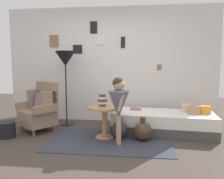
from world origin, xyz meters
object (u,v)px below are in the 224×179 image
(demijohn_far, at_px, (143,131))
(magazine_basket, at_px, (7,130))
(floor_lamp, at_px, (65,61))
(daybed, at_px, (163,122))
(side_table, at_px, (105,115))
(armchair, at_px, (41,109))
(book_on_daybed, at_px, (135,109))
(vase_striped, at_px, (102,100))
(person_child, at_px, (119,102))
(demijohn_near, at_px, (120,130))

(demijohn_far, bearing_deg, magazine_basket, -177.18)
(floor_lamp, relative_size, demijohn_far, 3.91)
(daybed, relative_size, side_table, 3.18)
(demijohn_far, bearing_deg, armchair, 169.61)
(book_on_daybed, height_order, magazine_basket, book_on_daybed)
(side_table, height_order, vase_striped, vase_striped)
(vase_striped, distance_m, book_on_daybed, 0.85)
(person_child, relative_size, book_on_daybed, 5.05)
(daybed, distance_m, demijohn_far, 0.63)
(armchair, distance_m, daybed, 2.43)
(armchair, relative_size, demijohn_near, 2.54)
(floor_lamp, xyz_separation_m, book_on_daybed, (1.50, -0.15, -0.97))
(vase_striped, xyz_separation_m, demijohn_near, (0.32, -0.04, -0.53))
(vase_striped, bearing_deg, demijohn_near, -6.24)
(armchair, height_order, side_table, armchair)
(person_child, relative_size, demijohn_near, 2.91)
(magazine_basket, bearing_deg, armchair, 49.73)
(side_table, bearing_deg, demijohn_near, 1.26)
(demijohn_near, bearing_deg, daybed, 27.58)
(daybed, xyz_separation_m, magazine_basket, (-2.83, -0.61, -0.06))
(vase_striped, bearing_deg, floor_lamp, 141.90)
(floor_lamp, height_order, demijohn_far, floor_lamp)
(daybed, height_order, side_table, side_table)
(daybed, relative_size, floor_lamp, 1.23)
(daybed, relative_size, person_child, 1.77)
(daybed, distance_m, vase_striped, 1.27)
(vase_striped, height_order, demijohn_far, vase_striped)
(daybed, bearing_deg, demijohn_near, -152.42)
(floor_lamp, bearing_deg, book_on_daybed, -5.90)
(daybed, distance_m, side_table, 1.17)
(vase_striped, bearing_deg, daybed, 18.82)
(book_on_daybed, distance_m, demijohn_near, 0.70)
(armchair, height_order, demijohn_far, armchair)
(armchair, xyz_separation_m, vase_striped, (1.30, -0.26, 0.24))
(vase_striped, height_order, magazine_basket, vase_striped)
(armchair, relative_size, daybed, 0.49)
(daybed, bearing_deg, side_table, -158.47)
(vase_striped, relative_size, demijohn_near, 0.72)
(floor_lamp, bearing_deg, demijohn_near, -31.32)
(daybed, distance_m, book_on_daybed, 0.60)
(daybed, distance_m, magazine_basket, 2.89)
(daybed, height_order, vase_striped, vase_striped)
(floor_lamp, height_order, person_child, floor_lamp)
(demijohn_near, bearing_deg, person_child, -90.24)
(magazine_basket, bearing_deg, demijohn_near, 5.34)
(demijohn_near, relative_size, magazine_basket, 1.36)
(demijohn_near, bearing_deg, demijohn_far, -9.93)
(book_on_daybed, distance_m, magazine_basket, 2.45)
(floor_lamp, bearing_deg, armchair, -130.56)
(vase_striped, distance_m, person_child, 0.46)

